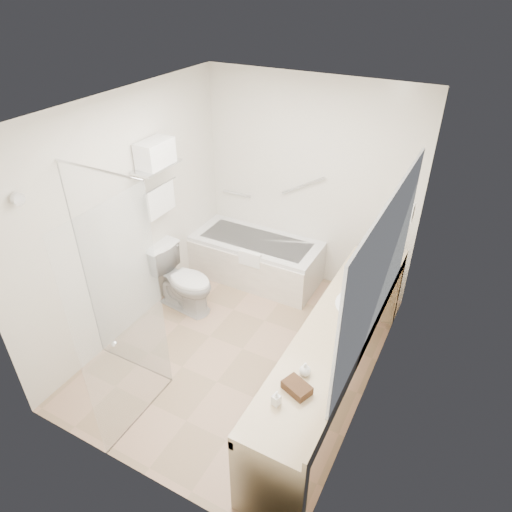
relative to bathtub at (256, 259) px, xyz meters
The scene contains 25 objects.
floor 1.36m from the bathtub, 68.05° to the right, with size 3.20×3.20×0.00m, color tan.
ceiling 2.59m from the bathtub, 68.05° to the right, with size 2.60×3.20×0.10m, color white.
wall_back 1.15m from the bathtub, 35.84° to the left, with size 2.60×0.10×2.50m, color beige.
wall_front 3.04m from the bathtub, 80.02° to the right, with size 2.60×0.10×2.50m, color beige.
wall_left 1.77m from the bathtub, 122.86° to the right, with size 0.10×3.20×2.50m, color beige.
wall_right 2.39m from the bathtub, 34.55° to the right, with size 0.10×3.20×2.50m, color beige.
bathtub is the anchor object (origin of this frame).
grab_bar_short 0.87m from the bathtub, 144.55° to the left, with size 0.03×0.03×0.40m, color silver.
grab_bar_long 1.12m from the bathtub, 35.51° to the left, with size 0.03×0.03×0.60m, color silver.
shower_enclosure 2.31m from the bathtub, 93.47° to the right, with size 0.96×0.91×2.11m.
towel_shelf 1.85m from the bathtub, 127.02° to the right, with size 0.24×0.55×0.81m.
vanity_counter 2.09m from the bathtub, 42.35° to the right, with size 0.55×2.70×0.95m.
sink 1.92m from the bathtub, 32.47° to the right, with size 0.40×0.52×0.14m, color silver.
faucet 2.07m from the bathtub, 30.20° to the right, with size 0.03×0.03×0.14m, color silver.
mirror 2.60m from the bathtub, 37.82° to the right, with size 0.02×2.00×1.20m, color silver.
hairdryer_unit 2.12m from the bathtub, ahead, with size 0.08×0.10×0.18m, color silver.
toilet 1.04m from the bathtub, 115.90° to the right, with size 0.43×0.77×0.75m, color silver.
amenity_basket 2.71m from the bathtub, 55.59° to the right, with size 0.20×0.13×0.07m, color #422917.
soap_bottle_a 2.81m from the bathtub, 59.03° to the right, with size 0.05×0.12×0.05m, color silver.
soap_bottle_b 2.57m from the bathtub, 53.56° to the right, with size 0.09×0.11×0.09m, color silver.
water_bottle_left 1.59m from the bathtub, 12.18° to the right, with size 0.06×0.06×0.19m.
water_bottle_mid 1.68m from the bathtub, 22.85° to the right, with size 0.07×0.07×0.22m.
water_bottle_right 1.73m from the bathtub, 26.72° to the right, with size 0.06×0.06×0.20m.
drinking_glass_near 1.57m from the bathtub, 22.39° to the right, with size 0.06×0.06×0.08m, color silver.
drinking_glass_far 1.56m from the bathtub, 14.70° to the right, with size 0.08×0.08×0.10m, color silver.
Camera 1 is at (1.78, -3.04, 3.44)m, focal length 32.00 mm.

